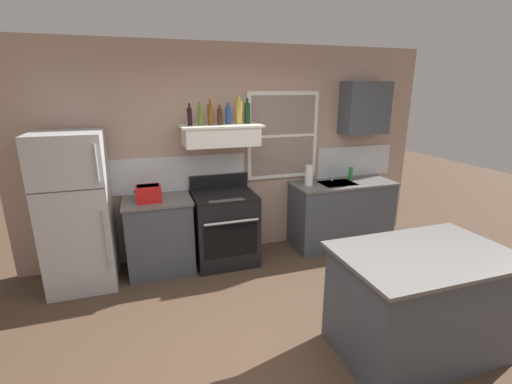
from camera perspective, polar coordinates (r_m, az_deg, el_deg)
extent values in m
plane|color=#4C3828|center=(3.31, 8.04, -24.50)|extent=(16.00, 16.00, 0.00)
cube|color=tan|center=(4.67, -3.38, 6.40)|extent=(5.40, 0.06, 2.70)
cube|color=silver|center=(4.53, -17.41, 2.50)|extent=(2.50, 0.02, 0.44)
cube|color=silver|center=(5.41, 15.59, 4.84)|extent=(1.20, 0.02, 0.44)
cube|color=white|center=(4.80, 4.35, 9.06)|extent=(1.00, 0.04, 1.15)
cube|color=gray|center=(4.79, 4.42, 9.04)|extent=(0.90, 0.01, 1.05)
cube|color=white|center=(4.78, 4.45, 9.03)|extent=(0.90, 0.02, 0.04)
cube|color=#B7BABC|center=(4.32, -26.96, -2.86)|extent=(0.70, 0.68, 1.73)
cube|color=#333333|center=(3.91, -28.25, 0.09)|extent=(0.69, 0.00, 0.01)
cylinder|color=#A5A8AD|center=(4.01, -23.05, -7.02)|extent=(0.02, 0.02, 0.66)
cylinder|color=#A5A8AD|center=(3.78, -24.40, 4.30)|extent=(0.02, 0.02, 0.38)
cube|color=#474C56|center=(4.47, -15.28, -6.86)|extent=(0.76, 0.60, 0.88)
cube|color=#605E5B|center=(4.31, -15.73, -1.29)|extent=(0.79, 0.63, 0.03)
cube|color=red|center=(4.21, -16.97, -0.24)|extent=(0.28, 0.20, 0.19)
cube|color=black|center=(4.19, -17.07, 0.92)|extent=(0.24, 0.16, 0.01)
cube|color=black|center=(4.20, -18.98, 0.04)|extent=(0.02, 0.03, 0.02)
cube|color=black|center=(4.52, -5.05, -6.07)|extent=(0.76, 0.64, 0.87)
cube|color=black|center=(4.37, -5.19, -0.55)|extent=(0.76, 0.64, 0.04)
cube|color=black|center=(4.61, -6.05, 1.76)|extent=(0.76, 0.06, 0.18)
cube|color=black|center=(4.24, -4.02, -7.86)|extent=(0.65, 0.01, 0.40)
cylinder|color=silver|center=(4.11, -3.97, -4.88)|extent=(0.65, 0.03, 0.03)
cube|color=white|center=(4.31, -5.75, 9.01)|extent=(0.88, 0.48, 0.22)
cube|color=#262628|center=(4.11, -5.02, 7.53)|extent=(0.75, 0.02, 0.04)
cube|color=white|center=(4.30, -5.79, 10.63)|extent=(0.96, 0.52, 0.02)
cylinder|color=black|center=(4.20, -10.66, 11.85)|extent=(0.06, 0.06, 0.20)
cylinder|color=black|center=(4.19, -10.75, 13.57)|extent=(0.02, 0.02, 0.05)
cylinder|color=#4C601E|center=(4.19, -8.94, 12.02)|extent=(0.06, 0.06, 0.22)
cylinder|color=#4C601E|center=(4.19, -9.03, 13.86)|extent=(0.03, 0.03, 0.05)
cylinder|color=brown|center=(4.25, -7.35, 12.28)|extent=(0.07, 0.07, 0.24)
cylinder|color=brown|center=(4.24, -7.42, 14.27)|extent=(0.03, 0.03, 0.06)
cylinder|color=#381E0F|center=(4.27, -5.87, 12.01)|extent=(0.06, 0.06, 0.19)
cylinder|color=#381E0F|center=(4.26, -5.92, 13.57)|extent=(0.03, 0.03, 0.05)
cylinder|color=#1E478C|center=(4.36, -4.52, 12.21)|extent=(0.07, 0.07, 0.20)
cylinder|color=#1E478C|center=(4.35, -4.56, 13.85)|extent=(0.03, 0.03, 0.05)
cylinder|color=#B29333|center=(4.35, -2.77, 12.67)|extent=(0.08, 0.08, 0.27)
cylinder|color=#B29333|center=(4.34, -2.81, 14.86)|extent=(0.03, 0.03, 0.07)
cylinder|color=#143819|center=(4.42, -1.42, 12.60)|extent=(0.07, 0.07, 0.24)
cylinder|color=#143819|center=(4.41, -1.43, 14.56)|extent=(0.03, 0.03, 0.06)
cube|color=#474C56|center=(5.18, 13.51, -3.47)|extent=(1.40, 0.60, 0.88)
cube|color=#605E5B|center=(5.04, 13.85, 1.40)|extent=(1.43, 0.63, 0.03)
cube|color=#B7BABC|center=(4.97, 13.00, 1.35)|extent=(0.48, 0.36, 0.01)
cylinder|color=silver|center=(5.06, 12.30, 3.35)|extent=(0.03, 0.03, 0.28)
cylinder|color=silver|center=(4.96, 12.84, 4.49)|extent=(0.02, 0.16, 0.02)
cylinder|color=white|center=(4.75, 8.58, 2.66)|extent=(0.11, 0.11, 0.27)
cylinder|color=#268C3F|center=(5.20, 15.05, 2.94)|extent=(0.06, 0.06, 0.18)
cube|color=#474C56|center=(3.36, 24.81, -16.08)|extent=(1.32, 0.82, 0.88)
cube|color=#605E5B|center=(3.15, 25.81, -9.02)|extent=(1.40, 0.90, 0.03)
cube|color=#474C56|center=(5.20, 17.17, 12.84)|extent=(0.64, 0.32, 0.70)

